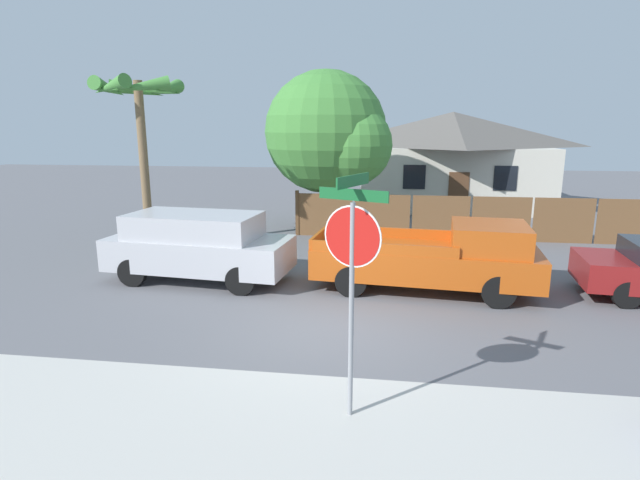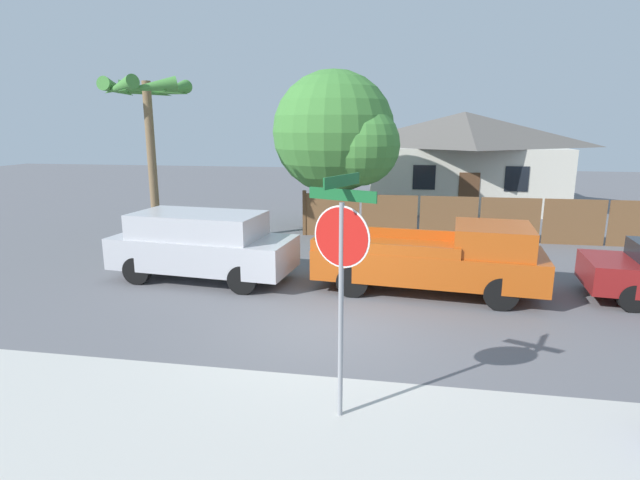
% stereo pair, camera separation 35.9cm
% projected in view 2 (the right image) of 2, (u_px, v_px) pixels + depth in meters
% --- Properties ---
extents(ground_plane, '(80.00, 80.00, 0.00)m').
position_uv_depth(ground_plane, '(324.00, 328.00, 10.14)').
color(ground_plane, slate).
extents(sidewalk_strip, '(36.00, 3.20, 0.01)m').
position_uv_depth(sidewalk_strip, '(281.00, 432.00, 6.68)').
color(sidewalk_strip, beige).
rests_on(sidewalk_strip, ground).
extents(wooden_fence, '(12.73, 0.12, 1.69)m').
position_uv_depth(wooden_fence, '(479.00, 219.00, 17.65)').
color(wooden_fence, brown).
rests_on(wooden_fence, ground).
extents(house, '(9.58, 7.50, 4.73)m').
position_uv_depth(house, '(462.00, 158.00, 25.42)').
color(house, beige).
rests_on(house, ground).
extents(oak_tree, '(4.81, 4.58, 6.08)m').
position_uv_depth(oak_tree, '(339.00, 135.00, 18.69)').
color(oak_tree, brown).
rests_on(oak_tree, ground).
extents(palm_tree, '(2.71, 2.92, 5.50)m').
position_uv_depth(palm_tree, '(148.00, 103.00, 15.90)').
color(palm_tree, brown).
rests_on(palm_tree, ground).
extents(red_suv, '(4.93, 2.37, 1.80)m').
position_uv_depth(red_suv, '(202.00, 244.00, 13.19)').
color(red_suv, '#B7B7BC').
rests_on(red_suv, ground).
extents(orange_pickup, '(5.60, 2.55, 1.75)m').
position_uv_depth(orange_pickup, '(438.00, 258.00, 12.17)').
color(orange_pickup, '#B74C14').
rests_on(orange_pickup, ground).
extents(stop_sign, '(0.92, 0.83, 3.40)m').
position_uv_depth(stop_sign, '(341.00, 256.00, 6.57)').
color(stop_sign, gray).
rests_on(stop_sign, ground).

